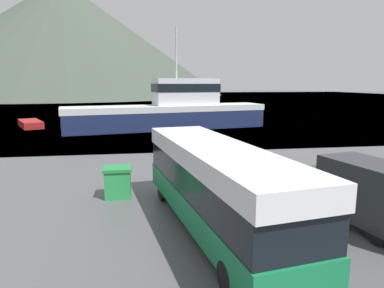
{
  "coord_description": "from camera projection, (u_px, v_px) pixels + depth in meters",
  "views": [
    {
      "loc": [
        -2.9,
        -3.53,
        5.54
      ],
      "look_at": [
        0.08,
        15.99,
        2.0
      ],
      "focal_mm": 32.0,
      "sensor_mm": 36.0,
      "label": 1
    }
  ],
  "objects": [
    {
      "name": "storage_bin",
      "position": [
        118.0,
        182.0,
        16.74
      ],
      "size": [
        1.34,
        1.22,
        1.5
      ],
      "color": "green",
      "rests_on": "ground"
    },
    {
      "name": "tour_bus",
      "position": [
        215.0,
        183.0,
        12.81
      ],
      "size": [
        4.27,
        11.34,
        3.29
      ],
      "rotation": [
        0.0,
        0.0,
        0.16
      ],
      "color": "#146B3D",
      "rests_on": "ground"
    },
    {
      "name": "small_boat",
      "position": [
        30.0,
        124.0,
        43.26
      ],
      "size": [
        4.53,
        6.4,
        0.84
      ],
      "rotation": [
        0.0,
        0.0,
        0.43
      ],
      "color": "maroon",
      "rests_on": "water_surface"
    },
    {
      "name": "water_surface",
      "position": [
        146.0,
        96.0,
        144.42
      ],
      "size": [
        240.0,
        240.0,
        0.0
      ],
      "primitive_type": "plane",
      "color": "#3D5160",
      "rests_on": "ground"
    },
    {
      "name": "delivery_van",
      "position": [
        363.0,
        191.0,
        13.36
      ],
      "size": [
        3.17,
        6.42,
        2.59
      ],
      "rotation": [
        0.0,
        0.0,
        0.2
      ],
      "color": "#2D2D33",
      "rests_on": "ground"
    },
    {
      "name": "fishing_boat",
      "position": [
        171.0,
        110.0,
        41.67
      ],
      "size": [
        24.89,
        9.42,
        12.03
      ],
      "rotation": [
        0.0,
        0.0,
        1.77
      ],
      "color": "#19234C",
      "rests_on": "water_surface"
    },
    {
      "name": "hill_backdrop",
      "position": [
        64.0,
        39.0,
        155.9
      ],
      "size": [
        144.29,
        144.29,
        50.88
      ],
      "primitive_type": "cone",
      "color": "#3D473D",
      "rests_on": "ground"
    }
  ]
}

